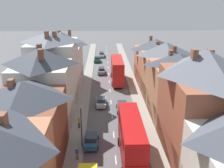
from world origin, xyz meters
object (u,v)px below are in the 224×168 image
(double_decker_bus_lead, at_px, (131,139))
(street_lamp, at_px, (81,125))
(car_mid_black, at_px, (91,139))
(pedestrian_mid_right, at_px, (79,122))
(car_mid_white, at_px, (135,126))
(car_far_grey, at_px, (97,59))
(pedestrian_mid_left, at_px, (77,153))
(car_parked_left_a, at_px, (101,102))
(car_parked_right_a, at_px, (122,107))
(car_near_blue, at_px, (101,70))
(double_decker_bus_mid_street, at_px, (117,70))
(car_near_silver, at_px, (102,54))

(double_decker_bus_lead, relative_size, street_lamp, 1.96)
(car_mid_black, distance_m, pedestrian_mid_right, 4.90)
(car_mid_black, distance_m, street_lamp, 2.72)
(car_mid_white, bearing_deg, car_far_grey, 98.49)
(pedestrian_mid_left, xyz_separation_m, street_lamp, (0.40, 2.90, 2.21))
(car_parked_left_a, relative_size, street_lamp, 0.75)
(car_parked_right_a, bearing_deg, pedestrian_mid_right, -138.93)
(pedestrian_mid_right, bearing_deg, car_parked_left_a, 68.79)
(car_near_blue, bearing_deg, double_decker_bus_mid_street, -61.49)
(car_parked_right_a, relative_size, pedestrian_mid_left, 2.82)
(car_near_silver, xyz_separation_m, car_mid_white, (4.90, -48.09, 0.04))
(car_parked_left_a, height_order, car_parked_right_a, car_parked_right_a)
(car_mid_white, bearing_deg, pedestrian_mid_right, 173.83)
(car_far_grey, bearing_deg, car_mid_white, -81.51)
(double_decker_bus_lead, height_order, car_near_blue, double_decker_bus_lead)
(car_parked_left_a, relative_size, car_far_grey, 1.05)
(car_near_silver, xyz_separation_m, street_lamp, (-2.45, -52.14, 2.44))
(double_decker_bus_mid_street, xyz_separation_m, car_parked_right_a, (0.01, -16.03, -1.98))
(pedestrian_mid_left, height_order, street_lamp, street_lamp)
(double_decker_bus_lead, distance_m, double_decker_bus_mid_street, 29.89)
(car_far_grey, height_order, street_lamp, street_lamp)
(car_near_silver, bearing_deg, street_lamp, -92.69)
(car_parked_left_a, distance_m, pedestrian_mid_right, 9.01)
(car_near_blue, bearing_deg, car_near_silver, 90.00)
(car_mid_black, height_order, car_far_grey, car_far_grey)
(car_mid_white, bearing_deg, street_lamp, -151.19)
(pedestrian_mid_right, bearing_deg, car_mid_white, -6.17)
(double_decker_bus_lead, distance_m, car_near_blue, 36.73)
(car_mid_white, bearing_deg, car_parked_right_a, 100.73)
(car_mid_black, bearing_deg, car_near_blue, 87.75)
(car_far_grey, bearing_deg, car_near_blue, -83.83)
(double_decker_bus_mid_street, bearing_deg, double_decker_bus_lead, -90.00)
(car_mid_black, bearing_deg, pedestrian_mid_right, 113.60)
(car_parked_left_a, bearing_deg, double_decker_bus_lead, -77.56)
(car_near_silver, distance_m, car_parked_left_a, 38.82)
(car_near_silver, height_order, pedestrian_mid_right, pedestrian_mid_right)
(car_near_silver, bearing_deg, car_near_blue, -90.00)
(car_parked_left_a, xyz_separation_m, pedestrian_mid_right, (-3.26, -8.39, 0.24))
(double_decker_bus_mid_street, relative_size, car_far_grey, 2.77)
(double_decker_bus_lead, height_order, car_near_silver, double_decker_bus_lead)
(car_far_grey, distance_m, pedestrian_mid_right, 40.69)
(car_parked_left_a, distance_m, car_mid_white, 10.49)
(double_decker_bus_lead, xyz_separation_m, car_near_silver, (-3.59, 55.10, -2.02))
(double_decker_bus_lead, xyz_separation_m, car_near_blue, (-3.59, 36.50, -2.00))
(double_decker_bus_lead, bearing_deg, car_parked_left_a, 102.44)
(car_near_blue, xyz_separation_m, car_mid_white, (4.90, -29.50, 0.03))
(double_decker_bus_lead, bearing_deg, car_far_grey, 95.75)
(double_decker_bus_lead, distance_m, car_mid_black, 6.29)
(street_lamp, bearing_deg, pedestrian_mid_right, 99.31)
(car_far_grey, xyz_separation_m, pedestrian_mid_left, (-1.55, -48.47, 0.20))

